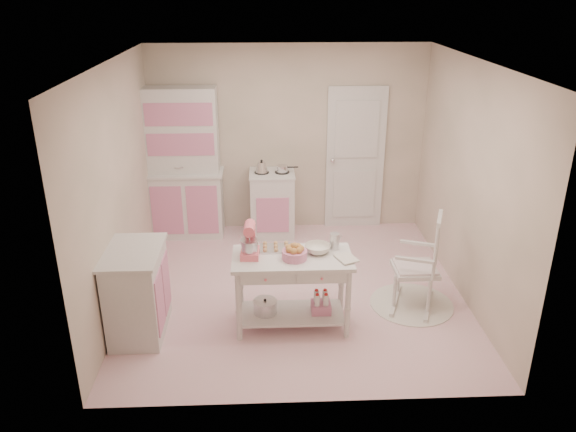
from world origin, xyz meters
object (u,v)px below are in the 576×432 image
object	(u,v)px
stove	(272,204)
base_cabinet	(137,292)
work_table	(292,291)
stand_mixer	(250,241)
hutch	(184,164)
bread_basket	(295,255)
rocking_chair	(416,261)

from	to	relation	value
stove	base_cabinet	size ratio (longest dim) A/B	1.00
work_table	stand_mixer	xyz separation A→B (m)	(-0.42, 0.02, 0.57)
base_cabinet	stand_mixer	xyz separation A→B (m)	(1.14, 0.06, 0.51)
work_table	stand_mixer	size ratio (longest dim) A/B	3.53
work_table	hutch	bearing A→B (deg)	119.79
hutch	work_table	distance (m)	2.81
stove	bread_basket	world-z (taller)	stove
rocking_chair	work_table	xyz separation A→B (m)	(-1.35, -0.34, -0.15)
hutch	stand_mixer	bearing A→B (deg)	-68.23
stove	work_table	bearing A→B (deg)	-86.03
rocking_chair	stand_mixer	bearing A→B (deg)	-149.80
rocking_chair	stove	bearing A→B (deg)	147.28
stove	bread_basket	size ratio (longest dim) A/B	3.68
stove	stand_mixer	xyz separation A→B (m)	(-0.26, -2.31, 0.51)
rocking_chair	bread_basket	distance (m)	1.42
rocking_chair	stand_mixer	size ratio (longest dim) A/B	3.24
hutch	work_table	xyz separation A→B (m)	(1.36, -2.38, -0.64)
rocking_chair	stand_mixer	world-z (taller)	stand_mixer
base_cabinet	rocking_chair	world-z (taller)	rocking_chair
hutch	stove	size ratio (longest dim) A/B	2.26
rocking_chair	base_cabinet	bearing A→B (deg)	-152.50
hutch	bread_basket	xyz separation A→B (m)	(1.38, -2.43, -0.19)
stove	stand_mixer	size ratio (longest dim) A/B	2.71
bread_basket	base_cabinet	bearing A→B (deg)	179.81
hutch	bread_basket	world-z (taller)	hutch
rocking_chair	bread_basket	world-z (taller)	rocking_chair
base_cabinet	stove	bearing A→B (deg)	59.55
hutch	stand_mixer	size ratio (longest dim) A/B	6.12
stand_mixer	stove	bearing A→B (deg)	86.33
hutch	work_table	world-z (taller)	hutch
base_cabinet	work_table	distance (m)	1.56
stove	hutch	bearing A→B (deg)	177.61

